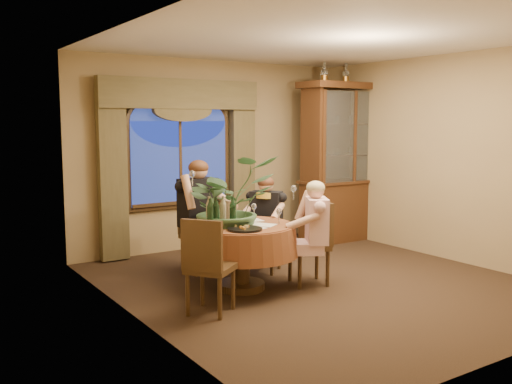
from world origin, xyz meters
TOP-DOWN VIEW (x-y plane):
  - floor at (0.00, 0.00)m, footprint 5.00×5.00m
  - wall_back at (0.00, 2.50)m, footprint 4.50×0.00m
  - wall_right at (2.25, 0.00)m, footprint 0.00×5.00m
  - ceiling at (0.00, 0.00)m, footprint 5.00×5.00m
  - window at (-0.60, 2.43)m, footprint 1.62×0.10m
  - arched_transom at (-0.60, 2.43)m, footprint 1.60×0.06m
  - drapery_left at (-1.63, 2.38)m, footprint 0.38×0.14m
  - drapery_right at (0.43, 2.38)m, footprint 0.38×0.14m
  - swag_valance at (-0.60, 2.35)m, footprint 2.45×0.16m
  - dining_table at (-0.89, 0.29)m, footprint 1.42×1.42m
  - china_cabinet at (1.96, 1.75)m, footprint 1.54×0.60m
  - oil_lamp_left at (1.52, 1.75)m, footprint 0.11×0.11m
  - oil_lamp_center at (1.96, 1.75)m, footprint 0.11×0.11m
  - oil_lamp_right at (2.39, 1.75)m, footprint 0.11×0.11m
  - chair_right at (-0.12, 0.04)m, footprint 0.53×0.53m
  - chair_back_right at (-0.25, 0.81)m, footprint 0.59×0.59m
  - chair_back at (-0.91, 1.22)m, footprint 0.43×0.43m
  - chair_front_left at (-1.57, -0.22)m, footprint 0.59×0.59m
  - person_pink at (-0.16, -0.15)m, footprint 0.58×0.59m
  - person_back at (-1.02, 1.10)m, footprint 0.58×0.54m
  - person_scarf at (-0.19, 0.83)m, footprint 0.58×0.59m
  - stoneware_vase at (-0.98, 0.40)m, footprint 0.14×0.14m
  - centerpiece_plant at (-0.98, 0.41)m, footprint 1.03×1.15m
  - olive_bowl at (-0.88, 0.25)m, footprint 0.14×0.14m
  - cheese_platter at (-1.05, -0.03)m, footprint 0.37×0.37m
  - wine_bottle_0 at (-1.10, 0.33)m, footprint 0.07×0.07m
  - wine_bottle_1 at (-1.32, 0.23)m, footprint 0.07×0.07m
  - wine_bottle_2 at (-1.25, 0.39)m, footprint 0.07×0.07m
  - wine_bottle_3 at (-1.06, 0.20)m, footprint 0.07×0.07m
  - wine_bottle_4 at (-1.24, 0.26)m, footprint 0.07×0.07m
  - tasting_paper_0 at (-0.73, 0.12)m, footprint 0.34×0.37m
  - tasting_paper_1 at (-0.65, 0.46)m, footprint 0.25×0.32m
  - tasting_paper_2 at (-0.92, 0.04)m, footprint 0.27×0.34m
  - wine_glass_person_pink at (-0.53, 0.07)m, footprint 0.07×0.07m
  - wine_glass_person_back at (-0.96, 0.71)m, footprint 0.07×0.07m
  - wine_glass_person_scarf at (-0.55, 0.55)m, footprint 0.07×0.07m

SIDE VIEW (x-z plane):
  - floor at x=0.00m, z-range 0.00..0.00m
  - dining_table at x=-0.89m, z-range 0.00..0.75m
  - chair_right at x=-0.12m, z-range 0.00..0.96m
  - chair_back_right at x=-0.25m, z-range 0.00..0.96m
  - chair_back at x=-0.91m, z-range 0.00..0.96m
  - chair_front_left at x=-1.57m, z-range 0.00..0.96m
  - person_scarf at x=-0.19m, z-range 0.00..1.21m
  - person_pink at x=-0.16m, z-range 0.00..1.24m
  - person_back at x=-1.02m, z-range 0.00..1.44m
  - tasting_paper_0 at x=-0.73m, z-range 0.75..0.76m
  - tasting_paper_1 at x=-0.65m, z-range 0.75..0.76m
  - tasting_paper_2 at x=-0.92m, z-range 0.75..0.76m
  - cheese_platter at x=-1.05m, z-range 0.75..0.77m
  - olive_bowl at x=-0.88m, z-range 0.75..0.79m
  - wine_glass_person_pink at x=-0.53m, z-range 0.75..0.93m
  - wine_glass_person_back at x=-0.96m, z-range 0.75..0.93m
  - wine_glass_person_scarf at x=-0.55m, z-range 0.75..0.93m
  - stoneware_vase at x=-0.98m, z-range 0.75..1.01m
  - wine_bottle_0 at x=-1.10m, z-range 0.75..1.08m
  - wine_bottle_1 at x=-1.32m, z-range 0.75..1.08m
  - wine_bottle_2 at x=-1.25m, z-range 0.75..1.08m
  - wine_bottle_3 at x=-1.06m, z-range 0.75..1.08m
  - wine_bottle_4 at x=-1.24m, z-range 0.75..1.08m
  - drapery_left at x=-1.63m, z-range 0.02..2.34m
  - drapery_right at x=0.43m, z-range 0.02..2.34m
  - china_cabinet at x=1.96m, z-range 0.00..2.50m
  - window at x=-0.60m, z-range 0.64..1.96m
  - centerpiece_plant at x=-0.98m, z-range 0.95..1.85m
  - wall_back at x=0.00m, z-range -0.85..3.65m
  - wall_right at x=2.25m, z-range -1.10..3.90m
  - arched_transom at x=-0.60m, z-range 1.86..2.30m
  - swag_valance at x=-0.60m, z-range 2.07..2.49m
  - oil_lamp_left at x=1.52m, z-range 2.50..2.84m
  - oil_lamp_center at x=1.96m, z-range 2.50..2.84m
  - oil_lamp_right at x=2.39m, z-range 2.50..2.84m
  - ceiling at x=0.00m, z-range 2.80..2.80m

